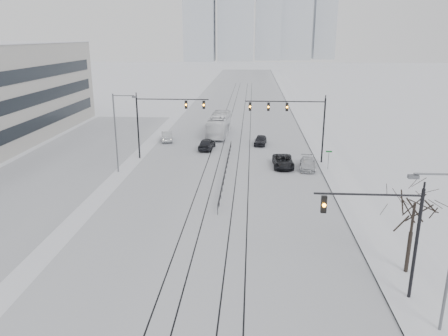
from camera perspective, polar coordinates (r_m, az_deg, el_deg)
road at (r=78.87m, az=1.57°, el=5.86°), size 22.00×260.00×0.02m
sidewalk_east at (r=79.52m, az=11.39°, el=5.67°), size 5.00×260.00×0.16m
curb at (r=79.23m, az=9.62°, el=5.71°), size 0.10×260.00×0.12m
parking_strip at (r=59.08m, az=-19.19°, el=1.14°), size 14.00×60.00×0.03m
tram_rails at (r=59.37m, az=0.83°, el=2.18°), size 5.30×180.00×0.01m
skyline at (r=291.41m, az=4.38°, el=19.91°), size 96.00×48.00×72.00m
traffic_mast_near at (r=26.83m, az=20.78°, el=-7.41°), size 6.10×0.37×7.00m
traffic_mast_ne at (r=53.44m, az=9.41°, el=6.60°), size 9.60×0.37×8.00m
traffic_mast_nw at (r=55.37m, az=-8.26°, el=6.81°), size 9.10×0.37×8.00m
street_light_east at (r=24.69m, az=27.20°, el=-8.73°), size 2.73×0.25×9.00m
street_light_west at (r=50.66m, az=-13.71°, el=5.15°), size 2.73×0.25×9.00m
bare_tree at (r=30.24m, az=23.56°, el=-5.13°), size 4.40×4.40×6.10m
median_fence at (r=49.63m, az=0.25°, el=-0.18°), size 0.06×24.00×1.00m
street_sign at (r=51.95m, az=13.50°, el=1.36°), size 0.70×0.06×2.40m
sedan_sb_inner at (r=60.35m, az=-2.26°, el=3.16°), size 2.27×4.78×1.58m
sedan_sb_outer at (r=65.81m, az=-7.47°, el=4.14°), size 2.44×4.68×1.47m
sedan_nb_front at (r=52.61m, az=7.73°, el=0.86°), size 2.44×5.14×1.42m
sedan_nb_right at (r=52.28m, az=10.86°, el=0.53°), size 2.24×4.59×1.29m
sedan_nb_far at (r=63.12m, az=4.78°, el=3.63°), size 2.05×4.15×1.36m
box_truck at (r=69.23m, az=-0.66°, el=5.67°), size 3.14×11.79×3.26m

